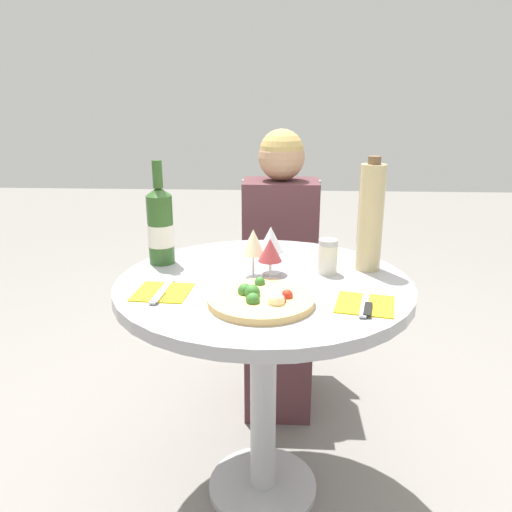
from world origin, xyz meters
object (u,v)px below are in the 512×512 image
pizza_large (262,299)px  tall_carafe (371,217)px  chair_behind_diner (280,287)px  dining_table (264,321)px  wine_bottle (160,226)px  seated_diner (280,280)px

pizza_large → tall_carafe: bearing=43.2°
chair_behind_diner → dining_table: bearing=86.7°
wine_bottle → tall_carafe: (0.67, -0.03, 0.04)m
chair_behind_diner → tall_carafe: size_ratio=2.63×
chair_behind_diner → wine_bottle: wine_bottle is taller
seated_diner → pizza_large: 0.86m
pizza_large → wine_bottle: 0.50m
tall_carafe → pizza_large: bearing=-136.8°
dining_table → wine_bottle: 0.46m
tall_carafe → seated_diner: bearing=118.6°
pizza_large → wine_bottle: wine_bottle is taller
dining_table → chair_behind_diner: chair_behind_diner is taller
chair_behind_diner → seated_diner: bearing=90.0°
seated_diner → tall_carafe: size_ratio=3.30×
pizza_large → dining_table: bearing=90.7°
dining_table → tall_carafe: bearing=19.7°
tall_carafe → dining_table: bearing=-160.3°
wine_bottle → tall_carafe: 0.68m
dining_table → chair_behind_diner: 0.81m
pizza_large → chair_behind_diner: bearing=87.4°
chair_behind_diner → seated_diner: size_ratio=0.80×
dining_table → tall_carafe: (0.33, 0.12, 0.31)m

